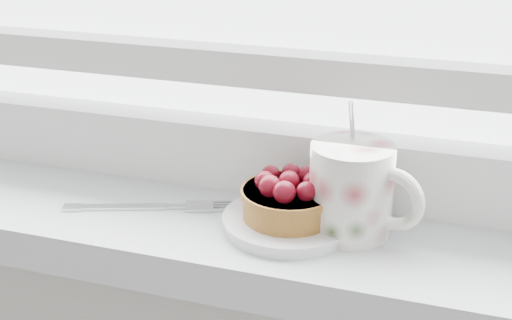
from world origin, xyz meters
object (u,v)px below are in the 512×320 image
at_px(raspberry_tart, 289,197).
at_px(floral_mug, 354,188).
at_px(fork, 152,207).
at_px(saucer, 288,222).

relative_size(raspberry_tart, floral_mug, 0.72).
bearing_deg(fork, raspberry_tart, 0.97).
relative_size(floral_mug, fork, 0.71).
relative_size(saucer, floral_mug, 1.00).
bearing_deg(raspberry_tart, saucer, 87.00).
distance_m(saucer, fork, 0.14).
bearing_deg(saucer, floral_mug, 8.91).
distance_m(raspberry_tart, floral_mug, 0.06).
distance_m(saucer, floral_mug, 0.07).
relative_size(saucer, fork, 0.71).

